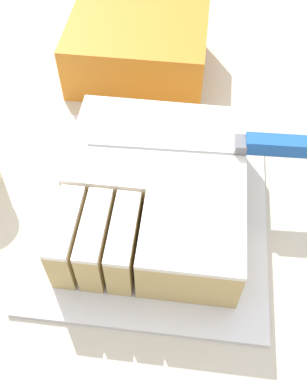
{
  "coord_description": "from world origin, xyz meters",
  "views": [
    {
      "loc": [
        -0.03,
        -0.43,
        1.46
      ],
      "look_at": [
        -0.08,
        -0.07,
        0.97
      ],
      "focal_mm": 42.0,
      "sensor_mm": 36.0,
      "label": 1
    }
  ],
  "objects_px": {
    "cake_board": "(154,210)",
    "storage_box": "(138,49)",
    "cake": "(156,190)",
    "knife": "(255,145)"
  },
  "relations": [
    {
      "from": "cake",
      "to": "storage_box",
      "type": "xyz_separation_m",
      "value": [
        -0.07,
        0.31,
        0.0
      ]
    },
    {
      "from": "cake_board",
      "to": "storage_box",
      "type": "relative_size",
      "value": 1.49
    },
    {
      "from": "knife",
      "to": "cake",
      "type": "bearing_deg",
      "value": 20.75
    },
    {
      "from": "cake_board",
      "to": "cake",
      "type": "distance_m",
      "value": 0.05
    },
    {
      "from": "cake",
      "to": "storage_box",
      "type": "height_order",
      "value": "storage_box"
    },
    {
      "from": "storage_box",
      "to": "knife",
      "type": "bearing_deg",
      "value": -52.7
    },
    {
      "from": "cake_board",
      "to": "cake",
      "type": "height_order",
      "value": "cake"
    },
    {
      "from": "cake",
      "to": "storage_box",
      "type": "bearing_deg",
      "value": 102.56
    },
    {
      "from": "cake_board",
      "to": "cake",
      "type": "xyz_separation_m",
      "value": [
        0.0,
        0.0,
        0.04
      ]
    },
    {
      "from": "cake",
      "to": "knife",
      "type": "bearing_deg",
      "value": 22.79
    }
  ]
}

